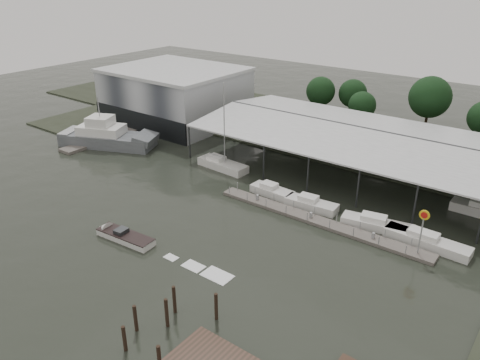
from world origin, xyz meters
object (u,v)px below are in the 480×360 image
Objects in this scene: shell_fuel_sign at (423,224)px; white_sailboat at (222,165)px; grey_trawler at (108,137)px; speedboat_underway at (121,235)px.

shell_fuel_sign is 0.41× the size of white_sailboat.
grey_trawler is 0.92× the size of speedboat_underway.
white_sailboat is at bearing -85.64° from speedboat_underway.
white_sailboat is at bearing -13.28° from grey_trawler.
white_sailboat reaches higher than grey_trawler.
grey_trawler is at bearing -40.92° from speedboat_underway.
grey_trawler is 32.02m from speedboat_underway.
shell_fuel_sign is 32.98m from speedboat_underway.
shell_fuel_sign is at bearing -154.03° from speedboat_underway.
grey_trawler is 1.29× the size of white_sailboat.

